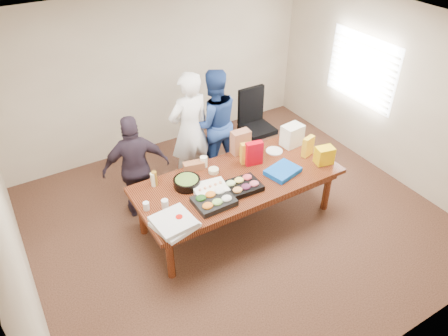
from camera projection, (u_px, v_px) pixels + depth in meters
floor at (237, 220)px, 6.15m from camera, size 5.50×5.00×0.02m
ceiling at (242, 33)px, 4.57m from camera, size 5.50×5.00×0.02m
wall_back at (159, 73)px, 7.10m from camera, size 5.50×0.04×2.70m
wall_front at (397, 274)px, 3.62m from camera, size 5.50×0.04×2.70m
wall_left at (6, 216)px, 4.21m from camera, size 0.04×5.00×2.70m
wall_right at (390, 92)px, 6.51m from camera, size 0.04×5.00×2.70m
window_panel at (361, 69)px, 6.83m from camera, size 0.03×1.40×1.10m
window_blinds at (360, 70)px, 6.81m from camera, size 0.04×1.36×1.00m
conference_table at (238, 200)px, 5.93m from camera, size 2.80×1.20×0.75m
office_chair at (258, 127)px, 7.18m from camera, size 0.59×0.59×1.15m
person_center at (190, 131)px, 6.37m from camera, size 0.72×0.51×1.87m
person_right at (214, 122)px, 6.68m from camera, size 0.96×0.80×1.76m
person_left at (136, 168)px, 5.84m from camera, size 0.98×0.56×1.58m
veggie_tray at (214, 201)px, 5.26m from camera, size 0.49×0.39×0.07m
fruit_tray at (242, 186)px, 5.51m from camera, size 0.48×0.38×0.07m
sheet_cake at (210, 189)px, 5.46m from camera, size 0.47×0.38×0.08m
salad_bowl at (187, 183)px, 5.54m from camera, size 0.42×0.42×0.11m
chip_bag_blue at (283, 171)px, 5.79m from camera, size 0.51×0.42×0.07m
chip_bag_red at (254, 153)px, 5.89m from camera, size 0.25×0.14×0.35m
chip_bag_yellow at (308, 146)px, 6.08m from camera, size 0.21×0.13×0.30m
chip_bag_orange at (248, 153)px, 5.93m from camera, size 0.22×0.14×0.31m
mayo_jar at (204, 162)px, 5.89m from camera, size 0.12×0.12×0.16m
mustard_bottle at (241, 151)px, 6.11m from camera, size 0.06×0.06×0.15m
dressing_bottle at (155, 179)px, 5.53m from camera, size 0.07×0.07×0.21m
ranch_bottle at (153, 180)px, 5.52m from camera, size 0.08×0.08×0.20m
banana_bunch at (251, 152)px, 6.15m from camera, size 0.27×0.16×0.09m
bread_loaf at (194, 166)px, 5.85m from camera, size 0.31×0.18×0.11m
kraft_bag at (241, 142)px, 6.12m from camera, size 0.28×0.17×0.35m
red_cup at (179, 220)px, 4.96m from camera, size 0.10×0.10×0.11m
clear_cup_a at (165, 204)px, 5.19m from camera, size 0.09×0.09×0.12m
clear_cup_b at (146, 206)px, 5.17m from camera, size 0.09×0.09×0.11m
pizza_box_lower at (175, 225)px, 4.94m from camera, size 0.53×0.53×0.05m
pizza_box_upper at (173, 221)px, 4.91m from camera, size 0.48×0.48×0.05m
plate_a at (274, 151)px, 6.24m from camera, size 0.28×0.28×0.01m
plate_b at (256, 151)px, 6.24m from camera, size 0.24×0.24×0.01m
dip_bowl_a at (249, 155)px, 6.12m from camera, size 0.17×0.17×0.06m
dip_bowl_b at (214, 171)px, 5.80m from camera, size 0.15×0.15×0.06m
grocery_bag_white at (292, 135)px, 6.30m from camera, size 0.33×0.25×0.33m
grocery_bag_yellow at (324, 155)px, 5.94m from camera, size 0.28×0.22×0.25m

